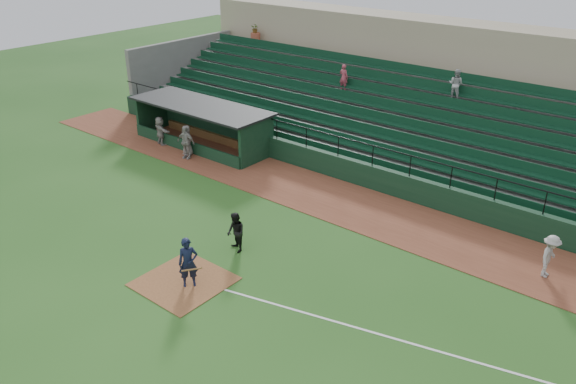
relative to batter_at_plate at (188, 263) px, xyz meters
The scene contains 12 objects.
ground 1.44m from the batter_at_plate, 108.74° to the left, with size 90.00×90.00×0.00m, color #25541B.
warning_track 9.07m from the batter_at_plate, 92.19° to the left, with size 40.00×4.00×0.03m, color brown.
home_plate_dirt 1.01m from the batter_at_plate, behind, with size 3.00×3.00×0.03m, color brown.
foul_line 8.03m from the batter_at_plate, 16.15° to the left, with size 18.00×0.09×0.01m, color white.
stadium_structure 17.53m from the batter_at_plate, 91.14° to the left, with size 38.00×13.08×6.40m.
dugout 14.62m from the batter_at_plate, 133.67° to the left, with size 8.90×3.20×2.42m.
batter_at_plate is the anchor object (origin of this frame).
umpire 2.83m from the batter_at_plate, 97.57° to the left, with size 0.80×0.62×1.65m, color black.
runner 13.05m from the batter_at_plate, 41.65° to the left, with size 1.09×0.62×1.68m, color #A8A39D.
dugout_player_a 12.26m from the batter_at_plate, 138.67° to the left, with size 1.08×0.45×1.84m, color #9B9791.
dugout_player_b 12.79m from the batter_at_plate, 138.43° to the left, with size 0.83×0.54×1.69m, color gray.
dugout_player_c 14.75m from the batter_at_plate, 144.28° to the left, with size 1.55×0.49×1.67m, color #A29C97.
Camera 1 is at (13.89, -12.08, 11.95)m, focal length 35.70 mm.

